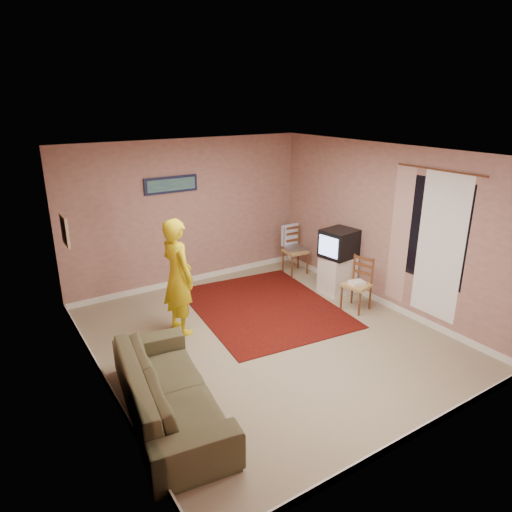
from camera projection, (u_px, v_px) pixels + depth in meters
ground at (266, 338)px, 6.52m from camera, size 5.00×5.00×0.00m
wall_back at (188, 214)px, 8.08m from camera, size 4.50×0.02×2.60m
wall_front at (422, 326)px, 4.11m from camera, size 4.50×0.02×2.60m
wall_left at (95, 287)px, 4.94m from camera, size 0.02×5.00×2.60m
wall_right at (384, 227)px, 7.24m from camera, size 0.02×5.00×2.60m
ceiling at (268, 153)px, 5.66m from camera, size 4.50×5.00×0.02m
baseboard_back at (192, 279)px, 8.48m from camera, size 4.50×0.02×0.10m
baseboard_front at (406, 438)px, 4.53m from camera, size 4.50×0.02×0.10m
baseboard_left at (108, 385)px, 5.36m from camera, size 0.02×5.00×0.10m
baseboard_right at (377, 299)px, 7.65m from camera, size 0.02×5.00×0.10m
window at (433, 231)px, 6.47m from camera, size 0.01×1.10×1.50m
curtain_sheer at (440, 248)px, 6.41m from camera, size 0.01×0.75×2.10m
curtain_floral at (400, 236)px, 6.96m from camera, size 0.01×0.35×2.10m
curtain_rod at (440, 170)px, 6.16m from camera, size 0.02×1.40×0.02m
picture_back at (171, 185)px, 7.72m from camera, size 0.95×0.04×0.28m
picture_left at (65, 230)px, 6.15m from camera, size 0.04×0.38×0.42m
area_rug at (264, 307)px, 7.46m from camera, size 2.40×2.88×0.01m
tv_cabinet at (337, 274)px, 7.95m from camera, size 0.52×0.47×0.66m
crt_tv at (339, 243)px, 7.76m from camera, size 0.62×0.57×0.48m
chair_a at (296, 246)px, 8.76m from camera, size 0.44×0.42×0.49m
dvd_player at (296, 249)px, 8.77m from camera, size 0.42×0.33×0.07m
blue_throw at (290, 235)px, 8.85m from camera, size 0.39×0.05×0.41m
chair_b at (357, 279)px, 7.22m from camera, size 0.45×0.47×0.47m
game_console at (357, 283)px, 7.24m from camera, size 0.26×0.20×0.05m
sofa at (169, 389)px, 4.85m from camera, size 1.16×2.28×0.64m
person at (178, 277)px, 6.45m from camera, size 0.49×0.67×1.70m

